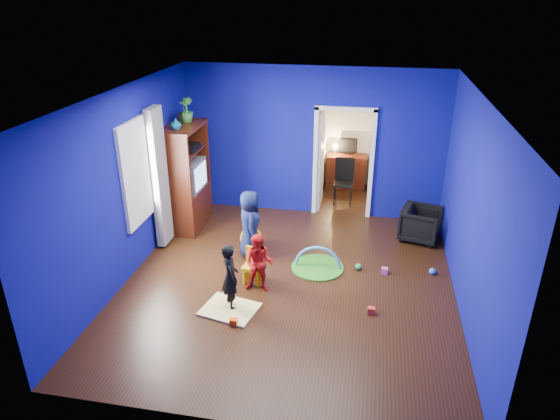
% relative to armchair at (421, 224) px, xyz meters
% --- Properties ---
extents(floor, '(5.00, 5.50, 0.01)m').
position_rel_armchair_xyz_m(floor, '(-2.08, -1.90, -0.31)').
color(floor, black).
rests_on(floor, ground).
extents(ceiling, '(5.00, 5.50, 0.01)m').
position_rel_armchair_xyz_m(ceiling, '(-2.08, -1.90, 2.59)').
color(ceiling, white).
rests_on(ceiling, wall_back).
extents(wall_back, '(5.00, 0.02, 2.90)m').
position_rel_armchair_xyz_m(wall_back, '(-2.08, 0.85, 1.14)').
color(wall_back, '#0A0B7B').
rests_on(wall_back, floor).
extents(wall_front, '(5.00, 0.02, 2.90)m').
position_rel_armchair_xyz_m(wall_front, '(-2.08, -4.65, 1.14)').
color(wall_front, '#0A0B7B').
rests_on(wall_front, floor).
extents(wall_left, '(0.02, 5.50, 2.90)m').
position_rel_armchair_xyz_m(wall_left, '(-4.58, -1.90, 1.14)').
color(wall_left, '#0A0B7B').
rests_on(wall_left, floor).
extents(wall_right, '(0.02, 5.50, 2.90)m').
position_rel_armchair_xyz_m(wall_right, '(0.42, -1.90, 1.14)').
color(wall_right, '#0A0B7B').
rests_on(wall_right, floor).
extents(alcove, '(1.00, 1.75, 2.50)m').
position_rel_armchair_xyz_m(alcove, '(-1.48, 1.72, 0.94)').
color(alcove, silver).
rests_on(alcove, floor).
extents(armchair, '(0.82, 0.81, 0.61)m').
position_rel_armchair_xyz_m(armchair, '(0.00, 0.00, 0.00)').
color(armchair, black).
rests_on(armchair, floor).
extents(child_black, '(0.40, 0.43, 1.00)m').
position_rel_armchair_xyz_m(child_black, '(-2.79, -2.63, 0.19)').
color(child_black, black).
rests_on(child_black, floor).
extents(child_navy, '(0.54, 0.66, 1.18)m').
position_rel_armchair_xyz_m(child_navy, '(-2.86, -1.14, 0.28)').
color(child_navy, '#0F1239').
rests_on(child_navy, floor).
extents(toddler_red, '(0.45, 0.35, 0.92)m').
position_rel_armchair_xyz_m(toddler_red, '(-2.48, -2.15, 0.15)').
color(toddler_red, red).
rests_on(toddler_red, floor).
extents(vase, '(0.22, 0.22, 0.20)m').
position_rel_armchair_xyz_m(vase, '(-4.29, -0.49, 1.75)').
color(vase, '#0B505D').
rests_on(vase, tv_armoire).
extents(potted_plant, '(0.27, 0.27, 0.44)m').
position_rel_armchair_xyz_m(potted_plant, '(-4.29, 0.03, 1.87)').
color(potted_plant, '#358530').
rests_on(potted_plant, tv_armoire).
extents(tv_armoire, '(0.58, 1.14, 1.96)m').
position_rel_armchair_xyz_m(tv_armoire, '(-4.29, -0.19, 0.67)').
color(tv_armoire, '#370F09').
rests_on(tv_armoire, floor).
extents(crt_tv, '(0.46, 0.70, 0.54)m').
position_rel_armchair_xyz_m(crt_tv, '(-4.25, -0.19, 0.71)').
color(crt_tv, silver).
rests_on(crt_tv, tv_armoire).
extents(yellow_blanket, '(0.86, 0.75, 0.03)m').
position_rel_armchair_xyz_m(yellow_blanket, '(-2.79, -2.73, -0.29)').
color(yellow_blanket, '#F2E07A').
rests_on(yellow_blanket, floor).
extents(hopper_ball, '(0.39, 0.39, 0.39)m').
position_rel_armchair_xyz_m(hopper_ball, '(-2.91, -0.89, -0.11)').
color(hopper_ball, yellow).
rests_on(hopper_ball, floor).
extents(kid_chair, '(0.32, 0.32, 0.50)m').
position_rel_armchair_xyz_m(kid_chair, '(-2.63, -1.95, -0.06)').
color(kid_chair, yellow).
rests_on(kid_chair, floor).
extents(play_mat, '(0.85, 0.85, 0.02)m').
position_rel_armchair_xyz_m(play_mat, '(-1.69, -1.34, -0.30)').
color(play_mat, '#2C8F20').
rests_on(play_mat, floor).
extents(toy_arch, '(0.77, 0.06, 0.77)m').
position_rel_armchair_xyz_m(toy_arch, '(-1.69, -1.34, -0.29)').
color(toy_arch, '#3F8CD8').
rests_on(toy_arch, floor).
extents(window_left, '(0.03, 0.95, 1.55)m').
position_rel_armchair_xyz_m(window_left, '(-4.57, -1.55, 1.24)').
color(window_left, white).
rests_on(window_left, wall_left).
extents(curtain, '(0.14, 0.42, 2.40)m').
position_rel_armchair_xyz_m(curtain, '(-4.45, -1.00, 0.94)').
color(curtain, slate).
rests_on(curtain, floor).
extents(doorway, '(1.16, 0.10, 2.10)m').
position_rel_armchair_xyz_m(doorway, '(-1.48, 0.85, 0.74)').
color(doorway, white).
rests_on(doorway, floor).
extents(study_desk, '(0.88, 0.44, 0.75)m').
position_rel_armchair_xyz_m(study_desk, '(-1.48, 2.36, 0.07)').
color(study_desk, '#3D140A').
rests_on(study_desk, floor).
extents(desk_monitor, '(0.40, 0.05, 0.32)m').
position_rel_armchair_xyz_m(desk_monitor, '(-1.48, 2.48, 0.64)').
color(desk_monitor, black).
rests_on(desk_monitor, study_desk).
extents(desk_lamp, '(0.14, 0.14, 0.14)m').
position_rel_armchair_xyz_m(desk_lamp, '(-1.76, 2.42, 0.62)').
color(desk_lamp, '#FFD88C').
rests_on(desk_lamp, study_desk).
extents(folding_chair, '(0.40, 0.40, 0.92)m').
position_rel_armchair_xyz_m(folding_chair, '(-1.48, 1.40, 0.15)').
color(folding_chair, black).
rests_on(folding_chair, floor).
extents(book_shelf, '(0.88, 0.24, 0.04)m').
position_rel_armchair_xyz_m(book_shelf, '(-1.48, 2.47, 1.71)').
color(book_shelf, white).
rests_on(book_shelf, study_desk).
extents(toy_0, '(0.10, 0.08, 0.10)m').
position_rel_armchair_xyz_m(toy_0, '(-0.81, -2.44, -0.26)').
color(toy_0, red).
rests_on(toy_0, floor).
extents(toy_1, '(0.11, 0.11, 0.11)m').
position_rel_armchair_xyz_m(toy_1, '(0.13, -1.19, -0.25)').
color(toy_1, blue).
rests_on(toy_1, floor).
extents(toy_2, '(0.10, 0.08, 0.10)m').
position_rel_armchair_xyz_m(toy_2, '(-2.64, -3.05, -0.26)').
color(toy_2, '#DF500B').
rests_on(toy_2, floor).
extents(toy_3, '(0.11, 0.11, 0.11)m').
position_rel_armchair_xyz_m(toy_3, '(-1.04, -1.27, -0.25)').
color(toy_3, green).
rests_on(toy_3, floor).
extents(toy_4, '(0.10, 0.08, 0.10)m').
position_rel_armchair_xyz_m(toy_4, '(-0.62, -1.32, -0.26)').
color(toy_4, '#DF53AB').
rests_on(toy_4, floor).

